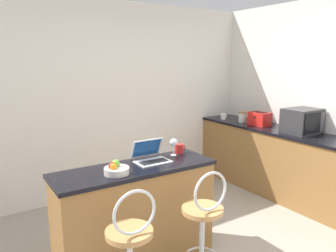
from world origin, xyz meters
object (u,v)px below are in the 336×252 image
at_px(mug_red, 179,148).
at_px(wine_glass_tall, 174,143).
at_px(mug_white, 223,116).
at_px(storage_jar, 242,117).
at_px(laptop, 150,156).
at_px(microwave, 302,121).
at_px(toaster, 259,119).
at_px(bar_stool_far, 203,231).
at_px(fruit_bowl, 116,169).

bearing_deg(mug_red, wine_glass_tall, -159.96).
height_order(wine_glass_tall, mug_white, wine_glass_tall).
relative_size(storage_jar, mug_white, 1.64).
height_order(storage_jar, mug_red, storage_jar).
bearing_deg(laptop, mug_red, 10.67).
relative_size(laptop, wine_glass_tall, 1.85).
distance_m(microwave, toaster, 0.64).
height_order(laptop, microwave, microwave).
height_order(bar_stool_far, microwave, microwave).
xyz_separation_m(storage_jar, mug_red, (-1.73, -0.85, -0.03)).
xyz_separation_m(bar_stool_far, mug_white, (1.91, 1.89, 0.50)).
xyz_separation_m(bar_stool_far, wine_glass_tall, (0.15, 0.67, 0.58)).
xyz_separation_m(microwave, mug_red, (-1.84, 0.09, -0.11)).
bearing_deg(toaster, wine_glass_tall, -162.59).
relative_size(microwave, mug_white, 4.58).
distance_m(bar_stool_far, fruit_bowl, 0.87).
bearing_deg(wine_glass_tall, toaster, 17.41).
bearing_deg(microwave, fruit_bowl, -176.97).
bearing_deg(mug_red, microwave, -2.71).
height_order(microwave, wine_glass_tall, microwave).
xyz_separation_m(microwave, fruit_bowl, (-2.63, -0.14, -0.12)).
bearing_deg(bar_stool_far, laptop, 102.03).
bearing_deg(mug_white, laptop, -148.33).
xyz_separation_m(bar_stool_far, mug_red, (0.24, 0.70, 0.50)).
bearing_deg(fruit_bowl, mug_red, 16.01).
relative_size(bar_stool_far, microwave, 2.22).
xyz_separation_m(microwave, storage_jar, (-0.10, 0.94, -0.08)).
distance_m(toaster, mug_red, 1.85).
bearing_deg(mug_red, laptop, -169.33).
distance_m(bar_stool_far, toaster, 2.43).
distance_m(fruit_bowl, mug_red, 0.82).
distance_m(fruit_bowl, mug_white, 2.83).
relative_size(fruit_bowl, mug_white, 2.10).
bearing_deg(wine_glass_tall, mug_red, 20.04).
distance_m(microwave, wine_glass_tall, 1.93).
distance_m(bar_stool_far, laptop, 0.82).
bearing_deg(laptop, mug_white, 31.67).
xyz_separation_m(storage_jar, mug_white, (-0.07, 0.34, -0.03)).
distance_m(storage_jar, mug_red, 1.93).
relative_size(laptop, storage_jar, 1.94).
bearing_deg(laptop, microwave, -0.41).
bearing_deg(microwave, wine_glass_tall, 178.43).
bearing_deg(wine_glass_tall, bar_stool_far, -102.69).
bearing_deg(laptop, wine_glass_tall, 7.45).
xyz_separation_m(toaster, wine_glass_tall, (-1.86, -0.58, 0.03)).
relative_size(fruit_bowl, mug_red, 1.99).
distance_m(toaster, fruit_bowl, 2.67).
bearing_deg(mug_red, storage_jar, 26.11).
bearing_deg(wine_glass_tall, mug_white, 34.82).
bearing_deg(bar_stool_far, mug_white, 44.72).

